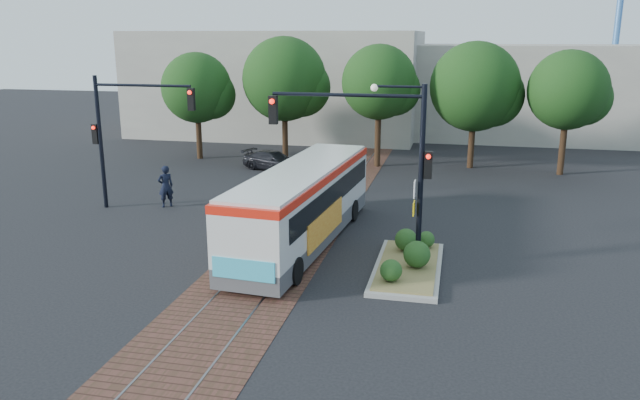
{
  "coord_description": "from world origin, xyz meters",
  "views": [
    {
      "loc": [
        6.23,
        -20.95,
        7.7
      ],
      "look_at": [
        1.19,
        1.52,
        1.6
      ],
      "focal_mm": 35.0,
      "sensor_mm": 36.0,
      "label": 1
    }
  ],
  "objects_px": {
    "signal_pole_main": "(384,147)",
    "officer": "(166,186)",
    "city_bus": "(303,201)",
    "signal_pole_left": "(122,125)",
    "parked_car": "(273,161)",
    "traffic_island": "(409,260)"
  },
  "relations": [
    {
      "from": "traffic_island",
      "to": "signal_pole_main",
      "type": "xyz_separation_m",
      "value": [
        -0.96,
        0.09,
        3.83
      ]
    },
    {
      "from": "traffic_island",
      "to": "officer",
      "type": "xyz_separation_m",
      "value": [
        -11.62,
        5.59,
        0.64
      ]
    },
    {
      "from": "officer",
      "to": "parked_car",
      "type": "height_order",
      "value": "officer"
    },
    {
      "from": "traffic_island",
      "to": "parked_car",
      "type": "distance_m",
      "value": 17.18
    },
    {
      "from": "signal_pole_main",
      "to": "officer",
      "type": "distance_m",
      "value": 12.41
    },
    {
      "from": "traffic_island",
      "to": "signal_pole_left",
      "type": "distance_m",
      "value": 14.5
    },
    {
      "from": "traffic_island",
      "to": "signal_pole_main",
      "type": "relative_size",
      "value": 0.87
    },
    {
      "from": "signal_pole_left",
      "to": "officer",
      "type": "bearing_deg",
      "value": 23.9
    },
    {
      "from": "officer",
      "to": "signal_pole_main",
      "type": "bearing_deg",
      "value": 110.24
    },
    {
      "from": "signal_pole_main",
      "to": "traffic_island",
      "type": "bearing_deg",
      "value": -5.36
    },
    {
      "from": "signal_pole_left",
      "to": "signal_pole_main",
      "type": "bearing_deg",
      "value": -21.45
    },
    {
      "from": "signal_pole_left",
      "to": "officer",
      "type": "relative_size",
      "value": 3.08
    },
    {
      "from": "city_bus",
      "to": "signal_pole_left",
      "type": "xyz_separation_m",
      "value": [
        -9.02,
        2.98,
        2.22
      ]
    },
    {
      "from": "officer",
      "to": "parked_car",
      "type": "relative_size",
      "value": 0.51
    },
    {
      "from": "city_bus",
      "to": "parked_car",
      "type": "bearing_deg",
      "value": 116.21
    },
    {
      "from": "signal_pole_left",
      "to": "parked_car",
      "type": "xyz_separation_m",
      "value": [
        4.03,
        9.63,
        -3.31
      ]
    },
    {
      "from": "city_bus",
      "to": "officer",
      "type": "bearing_deg",
      "value": 158.37
    },
    {
      "from": "signal_pole_left",
      "to": "parked_car",
      "type": "relative_size",
      "value": 1.57
    },
    {
      "from": "traffic_island",
      "to": "officer",
      "type": "distance_m",
      "value": 12.91
    },
    {
      "from": "city_bus",
      "to": "signal_pole_left",
      "type": "height_order",
      "value": "signal_pole_left"
    },
    {
      "from": "officer",
      "to": "traffic_island",
      "type": "bearing_deg",
      "value": 111.84
    },
    {
      "from": "traffic_island",
      "to": "officer",
      "type": "bearing_deg",
      "value": 154.33
    }
  ]
}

